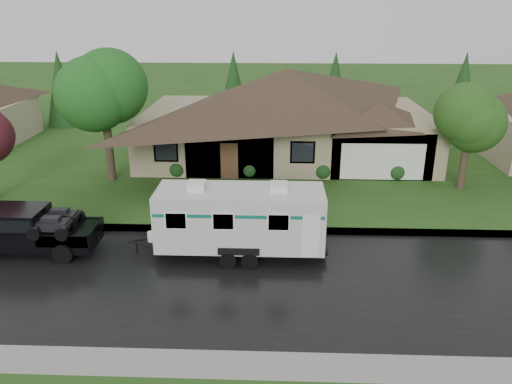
# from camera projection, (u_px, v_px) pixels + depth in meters

# --- Properties ---
(ground) EXTENTS (140.00, 140.00, 0.00)m
(ground) POSITION_uv_depth(u_px,v_px,m) (241.00, 255.00, 20.29)
(ground) COLOR #234D18
(ground) RESTS_ON ground
(road) EXTENTS (140.00, 8.00, 0.01)m
(road) POSITION_uv_depth(u_px,v_px,m) (237.00, 280.00, 18.41)
(road) COLOR black
(road) RESTS_ON ground
(curb) EXTENTS (140.00, 0.50, 0.15)m
(curb) POSITION_uv_depth(u_px,v_px,m) (244.00, 230.00, 22.36)
(curb) COLOR gray
(curb) RESTS_ON ground
(lawn) EXTENTS (140.00, 26.00, 0.15)m
(lawn) POSITION_uv_depth(u_px,v_px,m) (255.00, 151.00, 34.28)
(lawn) COLOR #234D18
(lawn) RESTS_ON ground
(house_main) EXTENTS (19.44, 10.80, 6.90)m
(house_main) POSITION_uv_depth(u_px,v_px,m) (290.00, 103.00, 31.86)
(house_main) COLOR #9C8E69
(house_main) RESTS_ON lawn
(tree_left_green) EXTENTS (4.30, 4.30, 7.12)m
(tree_left_green) POSITION_uv_depth(u_px,v_px,m) (103.00, 93.00, 26.77)
(tree_left_green) COLOR #382B1E
(tree_left_green) RESTS_ON lawn
(tree_right_green) EXTENTS (3.29, 3.29, 5.44)m
(tree_right_green) POSITION_uv_depth(u_px,v_px,m) (470.00, 120.00, 25.87)
(tree_right_green) COLOR #382B1E
(tree_right_green) RESTS_ON lawn
(shrub_row) EXTENTS (13.60, 1.00, 1.00)m
(shrub_row) POSITION_uv_depth(u_px,v_px,m) (286.00, 169.00, 28.67)
(shrub_row) COLOR #143814
(shrub_row) RESTS_ON lawn
(pickup_truck) EXTENTS (5.62, 2.14, 1.87)m
(pickup_truck) POSITION_uv_depth(u_px,v_px,m) (25.00, 229.00, 20.25)
(pickup_truck) COLOR black
(pickup_truck) RESTS_ON ground
(travel_trailer) EXTENTS (6.93, 2.44, 3.11)m
(travel_trailer) POSITION_uv_depth(u_px,v_px,m) (240.00, 218.00, 19.71)
(travel_trailer) COLOR silver
(travel_trailer) RESTS_ON ground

